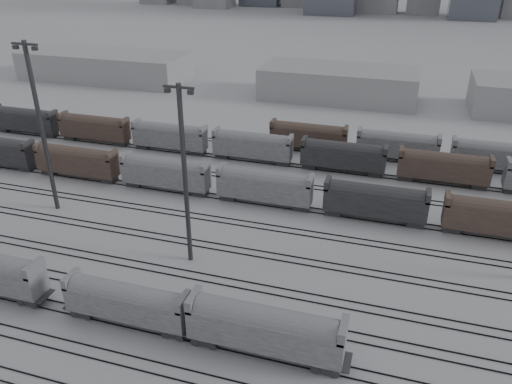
# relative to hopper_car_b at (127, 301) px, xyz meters

# --- Properties ---
(ground) EXTENTS (900.00, 900.00, 0.00)m
(ground) POSITION_rel_hopper_car_b_xyz_m (-1.71, -1.00, -3.08)
(ground) COLOR silver
(ground) RESTS_ON ground
(tracks) EXTENTS (220.00, 71.50, 0.16)m
(tracks) POSITION_rel_hopper_car_b_xyz_m (-1.71, 16.50, -3.00)
(tracks) COLOR black
(tracks) RESTS_ON ground
(hopper_car_b) EXTENTS (13.94, 2.77, 4.98)m
(hopper_car_b) POSITION_rel_hopper_car_b_xyz_m (0.00, 0.00, 0.00)
(hopper_car_b) COLOR black
(hopper_car_b) RESTS_ON ground
(hopper_car_c) EXTENTS (15.75, 3.13, 5.63)m
(hopper_car_c) POSITION_rel_hopper_car_b_xyz_m (15.34, 0.00, 0.40)
(hopper_car_c) COLOR black
(hopper_car_c) RESTS_ON ground
(light_mast_b) EXTENTS (4.08, 0.65, 25.51)m
(light_mast_b) POSITION_rel_hopper_car_b_xyz_m (-24.21, 20.12, 10.45)
(light_mast_b) COLOR #333335
(light_mast_b) RESTS_ON ground
(light_mast_c) EXTENTS (3.73, 0.60, 23.33)m
(light_mast_c) POSITION_rel_hopper_car_b_xyz_m (1.37, 13.26, 9.29)
(light_mast_c) COLOR #333335
(light_mast_c) RESTS_ON ground
(bg_string_near) EXTENTS (151.00, 3.00, 5.60)m
(bg_string_near) POSITION_rel_hopper_car_b_xyz_m (6.29, 31.00, -0.28)
(bg_string_near) COLOR gray
(bg_string_near) RESTS_ON ground
(bg_string_mid) EXTENTS (151.00, 3.00, 5.60)m
(bg_string_mid) POSITION_rel_hopper_car_b_xyz_m (16.29, 47.00, -0.28)
(bg_string_mid) COLOR black
(bg_string_mid) RESTS_ON ground
(bg_string_far) EXTENTS (66.00, 3.00, 5.60)m
(bg_string_far) POSITION_rel_hopper_car_b_xyz_m (33.79, 55.00, -0.28)
(bg_string_far) COLOR brown
(bg_string_far) RESTS_ON ground
(warehouse_left) EXTENTS (50.00, 18.00, 8.00)m
(warehouse_left) POSITION_rel_hopper_car_b_xyz_m (-61.71, 94.00, 0.92)
(warehouse_left) COLOR #969598
(warehouse_left) RESTS_ON ground
(warehouse_mid) EXTENTS (40.00, 18.00, 8.00)m
(warehouse_mid) POSITION_rel_hopper_car_b_xyz_m (8.29, 94.00, 0.92)
(warehouse_mid) COLOR #969598
(warehouse_mid) RESTS_ON ground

